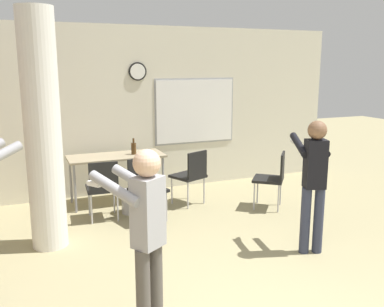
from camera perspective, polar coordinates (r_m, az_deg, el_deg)
wall_back at (r=7.31m, az=-9.15°, el=5.64°), size 8.00×0.15×2.80m
support_pillar at (r=5.24m, az=-19.27°, el=2.72°), size 0.42×0.42×2.80m
folding_table at (r=6.82m, az=-10.06°, el=-0.74°), size 1.49×0.63×0.77m
bottle_on_table at (r=6.83m, az=-7.78°, el=0.71°), size 0.08×0.08×0.26m
waste_bin at (r=6.44m, az=-8.09°, el=-6.34°), size 0.29×0.29×0.35m
chair_table_front at (r=6.05m, az=-6.23°, el=-4.16°), size 0.54×0.54×0.87m
chair_table_right at (r=6.64m, az=-0.11°, el=-2.64°), size 0.58×0.58×0.87m
chair_mid_room at (r=6.60m, az=10.76°, el=-2.93°), size 0.62×0.62×0.87m
chair_table_left at (r=6.11m, az=-11.80°, el=-4.18°), size 0.47×0.47×0.87m
person_playing_front at (r=3.38m, az=-6.19°, el=-10.05°), size 0.55×0.62×1.55m
person_playing_side at (r=5.07m, az=15.92°, el=-2.93°), size 0.47×0.65×1.56m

